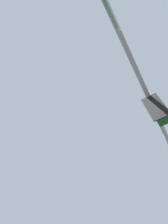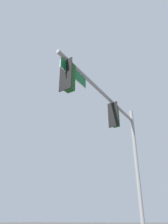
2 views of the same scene
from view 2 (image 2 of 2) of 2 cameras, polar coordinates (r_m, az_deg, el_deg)
The scene contains 1 object.
signal_pole_near at distance 10.37m, azimuth 7.98°, elevation -4.60°, with size 7.07×0.54×7.31m.
Camera 2 is at (6.13, -2.89, 1.43)m, focal length 35.00 mm.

